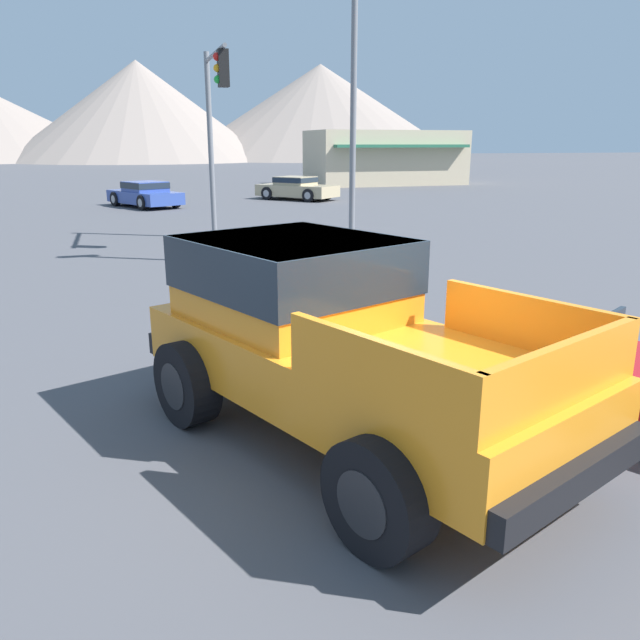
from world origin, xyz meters
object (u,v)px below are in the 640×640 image
parked_car_blue (145,194)px  parked_car_tan (297,188)px  red_convertible_car (640,385)px  street_lamp_post (354,51)px  orange_pickup_truck (328,328)px  traffic_light_main (215,109)px

parked_car_blue → parked_car_tan: (7.79, 1.59, 0.01)m
red_convertible_car → parked_car_tan: bearing=52.5°
parked_car_blue → parked_car_tan: 7.95m
street_lamp_post → parked_car_blue: bearing=103.4°
orange_pickup_truck → traffic_light_main: (0.94, 12.86, 2.70)m
orange_pickup_truck → parked_car_blue: 24.95m
parked_car_blue → red_convertible_car: bearing=-107.5°
red_convertible_car → parked_car_blue: 26.05m
orange_pickup_truck → parked_car_tan: 27.47m
parked_car_tan → street_lamp_post: street_lamp_post is taller
orange_pickup_truck → parked_car_tan: bearing=53.1°
orange_pickup_truck → street_lamp_post: size_ratio=0.64×
red_convertible_car → parked_car_blue: (-3.87, 25.76, 0.19)m
street_lamp_post → traffic_light_main: bearing=117.4°
parked_car_tan → street_lamp_post: 19.16m
orange_pickup_truck → street_lamp_post: bearing=46.0°
orange_pickup_truck → street_lamp_post: 9.63m
street_lamp_post → orange_pickup_truck: bearing=-112.1°
traffic_light_main → street_lamp_post: bearing=27.4°
orange_pickup_truck → red_convertible_car: (3.21, -0.82, -0.69)m
parked_car_blue → parked_car_tan: bearing=-14.5°
orange_pickup_truck → red_convertible_car: bearing=-36.2°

